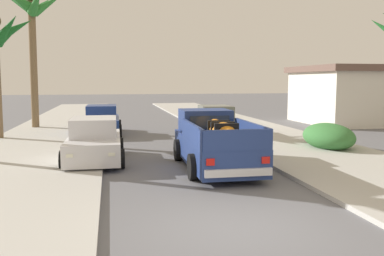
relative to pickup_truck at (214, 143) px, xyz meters
The scene contains 12 objects.
ground_plane 5.55m from the pickup_truck, 99.45° to the right, with size 160.00×160.00×0.00m, color slate.
sidewalk_left 9.06m from the pickup_truck, 133.19° to the left, with size 5.22×60.00×0.12m, color #B2AFA8.
sidewalk_right 7.94m from the pickup_truck, 56.40° to the left, with size 5.22×60.00×0.12m, color #B2AFA8.
curb_left 8.28m from the pickup_truck, 127.05° to the left, with size 0.16×60.00×0.10m, color silver.
curb_right 7.34m from the pickup_truck, 64.32° to the left, with size 0.16×60.00×0.10m, color silver.
pickup_truck is the anchor object (origin of this frame).
car_left_near 10.02m from the pickup_truck, 111.92° to the left, with size 2.07×4.28×1.54m.
car_right_near 7.94m from the pickup_truck, 74.91° to the left, with size 2.14×4.31×1.54m.
car_left_mid 4.26m from the pickup_truck, 155.22° to the left, with size 2.08×4.28×1.54m.
palm_tree_right_fore 15.78m from the pickup_truck, 120.80° to the left, with size 3.76×4.05×8.10m.
roadside_house 17.71m from the pickup_truck, 41.96° to the left, with size 7.93×6.96×3.79m.
hedge_bush 5.96m from the pickup_truck, 23.70° to the left, with size 1.80×2.80×1.10m, color #387538.
Camera 1 is at (-2.40, -7.31, 2.82)m, focal length 38.15 mm.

